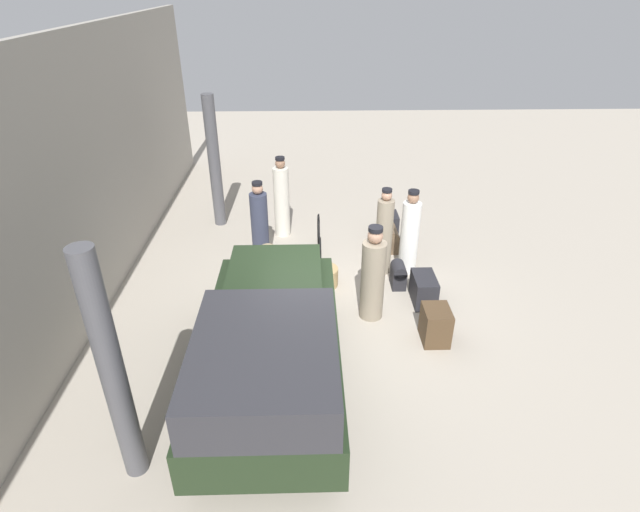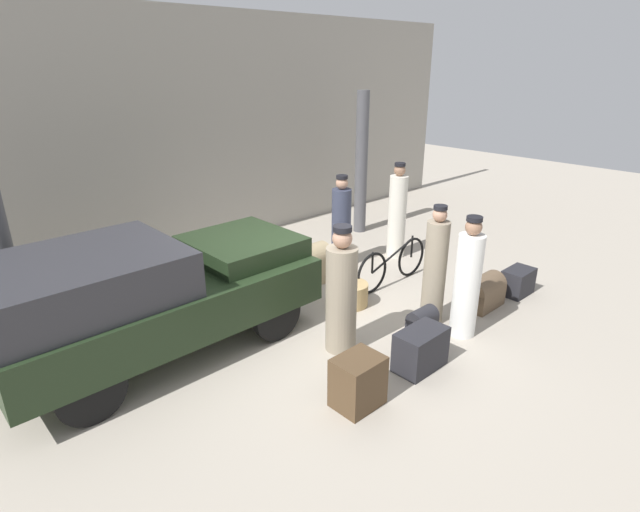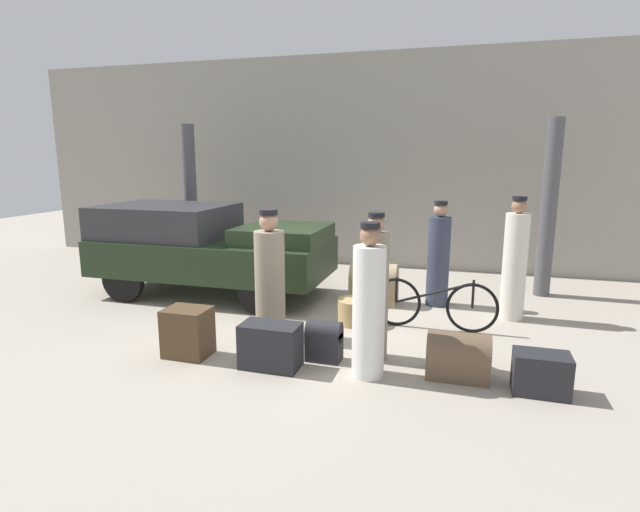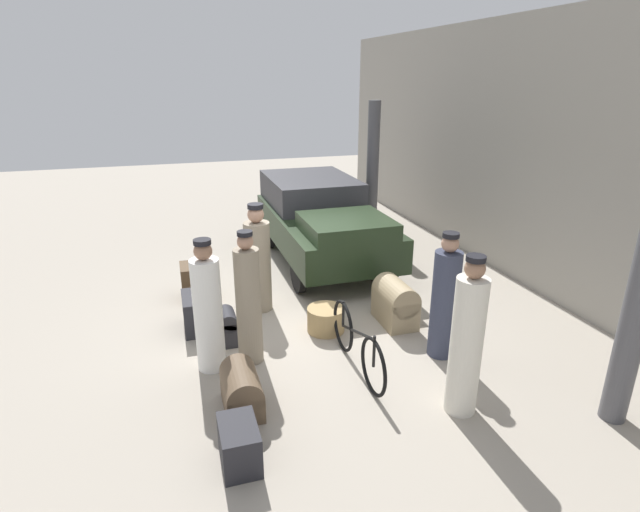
# 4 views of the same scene
# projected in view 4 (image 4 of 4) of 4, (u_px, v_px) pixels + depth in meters

# --- Properties ---
(ground_plane) EXTENTS (30.00, 30.00, 0.00)m
(ground_plane) POSITION_uv_depth(u_px,v_px,m) (304.00, 309.00, 7.96)
(ground_plane) COLOR #A89E8E
(station_building_facade) EXTENTS (16.00, 0.15, 4.50)m
(station_building_facade) POSITION_uv_depth(u_px,v_px,m) (538.00, 156.00, 8.32)
(station_building_facade) COLOR gray
(station_building_facade) RESTS_ON ground
(canopy_pillar_left) EXTENTS (0.27, 0.27, 3.02)m
(canopy_pillar_left) POSITION_uv_depth(u_px,v_px,m) (372.00, 171.00, 11.06)
(canopy_pillar_left) COLOR #4C4C51
(canopy_pillar_left) RESTS_ON ground
(truck) EXTENTS (3.99, 1.83, 1.55)m
(truck) POSITION_uv_depth(u_px,v_px,m) (321.00, 218.00, 9.80)
(truck) COLOR black
(truck) RESTS_ON ground
(bicycle) EXTENTS (1.75, 0.04, 0.75)m
(bicycle) POSITION_uv_depth(u_px,v_px,m) (357.00, 344.00, 6.21)
(bicycle) COLOR black
(bicycle) RESTS_ON ground
(wicker_basket) EXTENTS (0.54, 0.54, 0.36)m
(wicker_basket) POSITION_uv_depth(u_px,v_px,m) (326.00, 319.00, 7.23)
(wicker_basket) COLOR tan
(wicker_basket) RESTS_ON ground
(porter_carrying_trunk) EXTENTS (0.35, 0.35, 1.70)m
(porter_carrying_trunk) POSITION_uv_depth(u_px,v_px,m) (445.00, 301.00, 6.42)
(porter_carrying_trunk) COLOR #33384C
(porter_carrying_trunk) RESTS_ON ground
(conductor_in_dark_uniform) EXTENTS (0.40, 0.40, 1.71)m
(conductor_in_dark_uniform) POSITION_uv_depth(u_px,v_px,m) (258.00, 263.00, 7.72)
(conductor_in_dark_uniform) COLOR gray
(conductor_in_dark_uniform) RESTS_ON ground
(porter_lifting_near_truck) EXTENTS (0.34, 0.34, 1.83)m
(porter_lifting_near_truck) POSITION_uv_depth(u_px,v_px,m) (467.00, 342.00, 5.29)
(porter_lifting_near_truck) COLOR silver
(porter_lifting_near_truck) RESTS_ON ground
(porter_standing_middle) EXTENTS (0.32, 0.32, 1.76)m
(porter_standing_middle) POSITION_uv_depth(u_px,v_px,m) (248.00, 303.00, 6.26)
(porter_standing_middle) COLOR gray
(porter_standing_middle) RESTS_ON ground
(porter_with_bicycle) EXTENTS (0.35, 0.35, 1.72)m
(porter_with_bicycle) POSITION_uv_depth(u_px,v_px,m) (208.00, 311.00, 6.11)
(porter_with_bicycle) COLOR white
(porter_with_bicycle) RESTS_ON ground
(trunk_large_brown) EXTENTS (0.53, 0.42, 0.59)m
(trunk_large_brown) POSITION_uv_depth(u_px,v_px,m) (195.00, 282.00, 8.25)
(trunk_large_brown) COLOR #4C3823
(trunk_large_brown) RESTS_ON ground
(suitcase_small_leather) EXTENTS (0.67, 0.41, 0.52)m
(suitcase_small_leather) POSITION_uv_depth(u_px,v_px,m) (242.00, 390.00, 5.50)
(suitcase_small_leather) COLOR brown
(suitcase_small_leather) RESTS_ON ground
(suitcase_black_upright) EXTENTS (0.41, 0.26, 0.49)m
(suitcase_black_upright) POSITION_uv_depth(u_px,v_px,m) (227.00, 326.00, 6.89)
(suitcase_black_upright) COLOR #232328
(suitcase_black_upright) RESTS_ON ground
(trunk_umber_medium) EXTENTS (0.55, 0.36, 0.43)m
(trunk_umber_medium) POSITION_uv_depth(u_px,v_px,m) (239.00, 445.00, 4.73)
(trunk_umber_medium) COLOR #232328
(trunk_umber_medium) RESTS_ON ground
(trunk_wicker_pale) EXTENTS (0.68, 0.39, 0.52)m
(trunk_wicker_pale) POSITION_uv_depth(u_px,v_px,m) (197.00, 312.00, 7.27)
(trunk_wicker_pale) COLOR #232328
(trunk_wicker_pale) RESTS_ON ground
(trunk_barrel_dark) EXTENTS (0.76, 0.45, 0.68)m
(trunk_barrel_dark) POSITION_uv_depth(u_px,v_px,m) (395.00, 302.00, 7.42)
(trunk_barrel_dark) COLOR #9E8966
(trunk_barrel_dark) RESTS_ON ground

